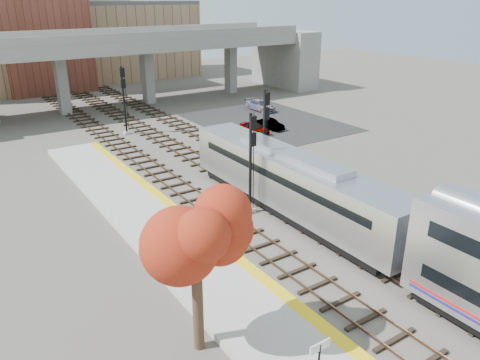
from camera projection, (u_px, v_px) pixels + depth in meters
ground at (371, 273)px, 24.52m from camera, size 160.00×160.00×0.00m
platform at (259, 320)px, 20.72m from camera, size 4.50×60.00×0.35m
yellow_strip at (293, 302)px, 21.63m from camera, size 0.70×60.00×0.01m
tracks at (250, 190)px, 34.64m from camera, size 10.70×95.00×0.25m
overpass at (131, 60)px, 59.72m from camera, size 54.00×12.00×9.50m
buildings_far at (57, 33)px, 73.76m from camera, size 43.00×21.00×20.60m
parking_lot at (267, 122)px, 53.38m from camera, size 14.00×18.00×0.04m
locomotive at (291, 182)px, 30.36m from camera, size 3.02×19.05×4.10m
signal_mast_near at (251, 166)px, 30.09m from camera, size 0.60×0.64×6.77m
signal_mast_mid at (265, 137)px, 35.28m from camera, size 0.60×0.64×7.12m
signal_mast_far at (124, 102)px, 47.49m from camera, size 0.60×0.64×6.98m
station_sign at (319, 358)px, 16.06m from camera, size 0.90×0.08×2.27m
tree at (195, 231)px, 17.39m from camera, size 3.60×3.60×7.26m
car_a at (254, 128)px, 48.69m from camera, size 2.03×3.74×1.21m
car_b at (271, 124)px, 50.31m from camera, size 1.60×3.46×1.10m
car_c at (260, 105)px, 58.31m from camera, size 2.16×4.62×1.30m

